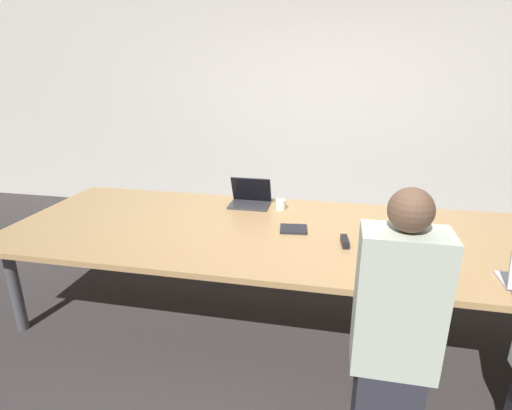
% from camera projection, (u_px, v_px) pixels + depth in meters
% --- Properties ---
extents(ground_plane, '(24.00, 24.00, 0.00)m').
position_uv_depth(ground_plane, '(305.00, 317.00, 3.14)').
color(ground_plane, '#383333').
extents(curtain_wall, '(12.00, 0.06, 2.80)m').
position_uv_depth(curtain_wall, '(327.00, 107.00, 4.91)').
color(curtain_wall, beige).
rests_on(curtain_wall, ground_plane).
extents(conference_table, '(4.49, 1.51, 0.72)m').
position_uv_depth(conference_table, '(309.00, 238.00, 2.92)').
color(conference_table, tan).
rests_on(conference_table, ground_plane).
extents(laptop_far_midleft, '(0.35, 0.25, 0.24)m').
position_uv_depth(laptop_far_midleft, '(250.00, 197.00, 3.47)').
color(laptop_far_midleft, '#333338').
rests_on(laptop_far_midleft, conference_table).
extents(cup_far_midleft, '(0.09, 0.09, 0.08)m').
position_uv_depth(cup_far_midleft, '(280.00, 204.00, 3.38)').
color(cup_far_midleft, white).
rests_on(cup_far_midleft, conference_table).
extents(laptop_near_midright, '(0.32, 0.25, 0.25)m').
position_uv_depth(laptop_near_midright, '(390.00, 269.00, 2.22)').
color(laptop_near_midright, '#B7B7BC').
rests_on(laptop_near_midright, conference_table).
extents(person_near_midright, '(0.40, 0.24, 1.37)m').
position_uv_depth(person_near_midright, '(395.00, 329.00, 1.93)').
color(person_near_midright, '#2D2D38').
rests_on(person_near_midright, ground_plane).
extents(cup_near_midright, '(0.09, 0.09, 0.09)m').
position_uv_depth(cup_near_midright, '(439.00, 276.00, 2.20)').
color(cup_near_midright, '#232328').
rests_on(cup_near_midright, conference_table).
extents(bottle_near_midright, '(0.06, 0.06, 0.25)m').
position_uv_depth(bottle_near_midright, '(428.00, 252.00, 2.34)').
color(bottle_near_midright, black).
rests_on(bottle_near_midright, conference_table).
extents(stapler, '(0.06, 0.15, 0.05)m').
position_uv_depth(stapler, '(345.00, 241.00, 2.69)').
color(stapler, black).
rests_on(stapler, conference_table).
extents(notebook, '(0.22, 0.19, 0.02)m').
position_uv_depth(notebook, '(293.00, 229.00, 2.94)').
color(notebook, '#232328').
rests_on(notebook, conference_table).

